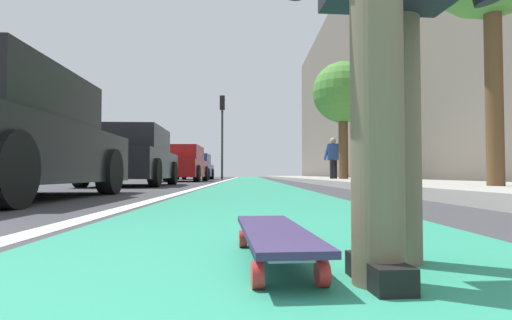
{
  "coord_description": "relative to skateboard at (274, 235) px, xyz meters",
  "views": [
    {
      "loc": [
        -0.42,
        0.1,
        0.29
      ],
      "look_at": [
        9.29,
        -0.09,
        0.63
      ],
      "focal_mm": 28.95,
      "sensor_mm": 36.0,
      "label": 1
    }
  ],
  "objects": [
    {
      "name": "bike_lane_paint",
      "position": [
        23.05,
        -0.01,
        -0.09
      ],
      "size": [
        56.0,
        2.04,
        0.0
      ],
      "primitive_type": "cube",
      "color": "#288466",
      "rests_on": "ground"
    },
    {
      "name": "sidewalk_curb",
      "position": [
        17.05,
        -3.52,
        -0.02
      ],
      "size": [
        52.0,
        3.2,
        0.15
      ],
      "primitive_type": "cube",
      "color": "#9E9B93",
      "rests_on": "ground"
    },
    {
      "name": "pedestrian_distant",
      "position": [
        13.1,
        -2.92,
        0.82
      ],
      "size": [
        0.45,
        0.7,
        1.59
      ],
      "color": "black",
      "rests_on": "ground"
    },
    {
      "name": "traffic_light",
      "position": [
        22.1,
        1.56,
        3.19
      ],
      "size": [
        0.33,
        0.28,
        4.8
      ],
      "color": "#2D2D2D",
      "rests_on": "ground"
    },
    {
      "name": "building_facade",
      "position": [
        21.05,
        -6.1,
        5.66
      ],
      "size": [
        40.0,
        1.2,
        11.51
      ],
      "primitive_type": "cube",
      "color": "#675F55",
      "rests_on": "ground"
    },
    {
      "name": "parked_car_mid",
      "position": [
        9.3,
        3.08,
        0.63
      ],
      "size": [
        4.19,
        1.97,
        1.49
      ],
      "color": "black",
      "rests_on": "ground"
    },
    {
      "name": "ground_plane",
      "position": [
        9.05,
        -0.01,
        -0.09
      ],
      "size": [
        80.0,
        80.0,
        0.0
      ],
      "primitive_type": "plane",
      "color": "#38383D"
    },
    {
      "name": "parked_car_end",
      "position": [
        22.8,
        3.18,
        0.61
      ],
      "size": [
        4.03,
        1.95,
        1.48
      ],
      "color": "navy",
      "rests_on": "ground"
    },
    {
      "name": "lane_stripe_white",
      "position": [
        19.05,
        1.16,
        -0.09
      ],
      "size": [
        52.0,
        0.16,
        0.01
      ],
      "primitive_type": "cube",
      "color": "silver",
      "rests_on": "ground"
    },
    {
      "name": "skateboard",
      "position": [
        0.0,
        0.0,
        0.0
      ],
      "size": [
        0.85,
        0.26,
        0.11
      ],
      "color": "red",
      "rests_on": "ground"
    },
    {
      "name": "street_tree_mid",
      "position": [
        12.39,
        -3.12,
        2.93
      ],
      "size": [
        2.05,
        2.05,
        4.09
      ],
      "color": "brown",
      "rests_on": "ground"
    },
    {
      "name": "parked_car_far",
      "position": [
        16.11,
        2.96,
        0.63
      ],
      "size": [
        4.3,
        2.09,
        1.49
      ],
      "color": "maroon",
      "rests_on": "ground"
    }
  ]
}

